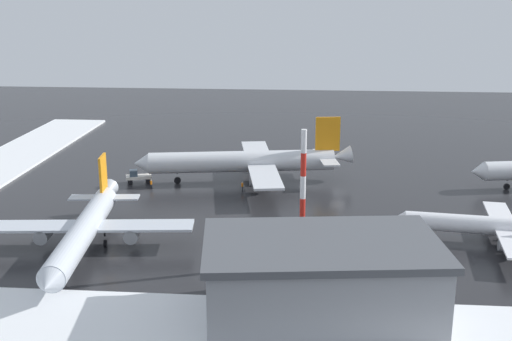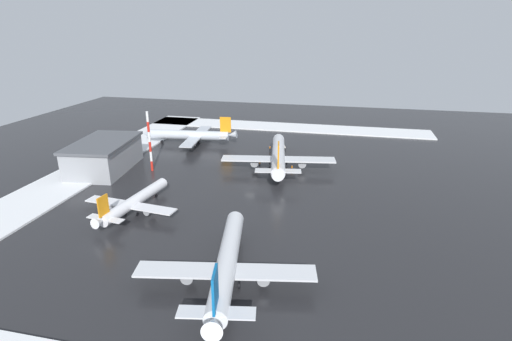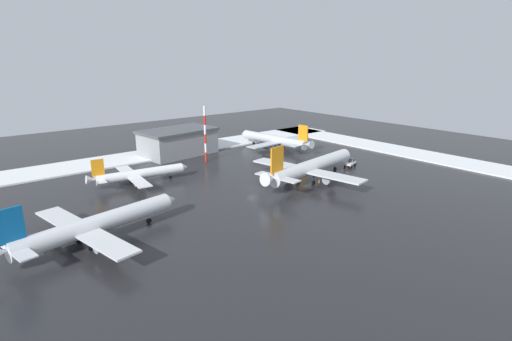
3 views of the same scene
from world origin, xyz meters
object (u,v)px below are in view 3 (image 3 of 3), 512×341
object	(u,v)px
airplane_parked_portside	(311,167)
antenna_mast	(205,134)
airplane_parked_starboard	(94,225)
cargo_hangar	(178,142)
ground_crew_near_tug	(297,173)
airplane_distant_tail	(275,140)
ground_crew_mid_apron	(319,182)
airplane_far_rear	(139,174)
pushback_tug	(350,163)
ground_crew_beside_wing	(334,163)

from	to	relation	value
airplane_parked_portside	antenna_mast	distance (m)	37.86
airplane_parked_starboard	cargo_hangar	size ratio (longest dim) A/B	1.33
airplane_parked_starboard	airplane_parked_portside	bearing A→B (deg)	-9.17
ground_crew_near_tug	airplane_distant_tail	bearing A→B (deg)	55.53
airplane_parked_portside	ground_crew_near_tug	size ratio (longest dim) A/B	23.50
airplane_distant_tail	ground_crew_mid_apron	world-z (taller)	airplane_distant_tail
airplane_far_rear	pushback_tug	bearing A→B (deg)	-16.68
cargo_hangar	ground_crew_mid_apron	bearing A→B (deg)	94.62
airplane_distant_tail	airplane_parked_starboard	bearing A→B (deg)	109.77
airplane_distant_tail	ground_crew_mid_apron	size ratio (longest dim) A/B	20.32
airplane_distant_tail	airplane_parked_starboard	xyz separation A→B (m)	(76.07, 36.20, 0.08)
ground_crew_mid_apron	antenna_mast	world-z (taller)	antenna_mast
airplane_far_rear	ground_crew_beside_wing	distance (m)	57.84
airplane_distant_tail	ground_crew_near_tug	distance (m)	34.55
ground_crew_near_tug	antenna_mast	xyz separation A→B (m)	(10.82, -30.30, 7.91)
ground_crew_beside_wing	pushback_tug	bearing A→B (deg)	20.06
pushback_tug	ground_crew_near_tug	bearing A→B (deg)	153.04
airplane_parked_starboard	pushback_tug	world-z (taller)	airplane_parked_starboard
airplane_distant_tail	antenna_mast	size ratio (longest dim) A/B	1.96
airplane_parked_portside	cargo_hangar	distance (m)	51.56
airplane_parked_starboard	ground_crew_near_tug	size ratio (longest dim) A/B	20.72
airplane_far_rear	ground_crew_near_tug	size ratio (longest dim) A/B	15.88
airplane_distant_tail	antenna_mast	world-z (taller)	antenna_mast
airplane_far_rear	ground_crew_beside_wing	bearing A→B (deg)	-14.93
ground_crew_mid_apron	antenna_mast	distance (m)	42.17
pushback_tug	cargo_hangar	xyz separation A→B (m)	(32.78, -47.68, 3.16)
airplane_far_rear	antenna_mast	size ratio (longest dim) A/B	1.53
airplane_parked_portside	airplane_far_rear	distance (m)	45.90
airplane_far_rear	antenna_mast	distance (m)	28.69
airplane_parked_portside	ground_crew_beside_wing	world-z (taller)	airplane_parked_portside
ground_crew_beside_wing	cargo_hangar	xyz separation A→B (m)	(29.39, -44.27, 3.47)
airplane_distant_tail	pushback_tug	bearing A→B (deg)	177.11
airplane_parked_starboard	antenna_mast	size ratio (longest dim) A/B	2.00
pushback_tug	airplane_far_rear	bearing A→B (deg)	139.49
airplane_far_rear	ground_crew_mid_apron	bearing A→B (deg)	-34.73
ground_crew_beside_wing	ground_crew_near_tug	bearing A→B (deg)	-114.95
antenna_mast	cargo_hangar	size ratio (longest dim) A/B	0.67
antenna_mast	cargo_hangar	xyz separation A→B (m)	(2.23, -13.92, -4.44)
cargo_hangar	ground_crew_beside_wing	bearing A→B (deg)	116.53
ground_crew_beside_wing	ground_crew_mid_apron	bearing A→B (deg)	-85.74
airplane_parked_starboard	pushback_tug	xyz separation A→B (m)	(-77.66, -3.44, -2.21)
airplane_distant_tail	ground_crew_near_tug	bearing A→B (deg)	142.58
airplane_far_rear	ground_crew_near_tug	xyz separation A→B (m)	(-37.37, 21.34, -1.69)
cargo_hangar	airplane_parked_starboard	bearing A→B (deg)	41.66
airplane_distant_tail	cargo_hangar	bearing A→B (deg)	58.76
ground_crew_near_tug	airplane_parked_starboard	bearing A→B (deg)	-175.95
airplane_parked_portside	cargo_hangar	xyz separation A→B (m)	(12.71, -49.97, 0.49)
airplane_far_rear	airplane_parked_starboard	world-z (taller)	airplane_parked_starboard
airplane_parked_portside	airplane_distant_tail	bearing A→B (deg)	52.84
ground_crew_mid_apron	airplane_distant_tail	bearing A→B (deg)	55.21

